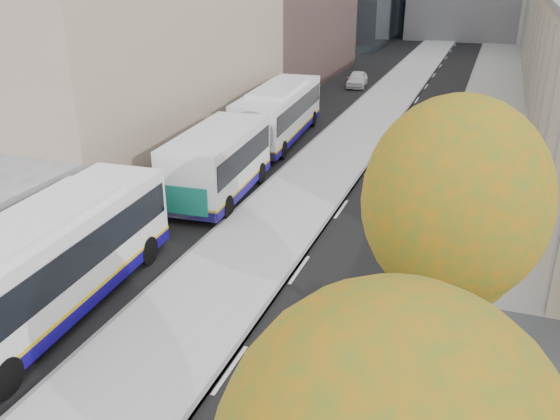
% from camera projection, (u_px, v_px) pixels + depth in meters
% --- Properties ---
extents(bus_platform, '(4.25, 150.00, 0.15)m').
position_uv_depth(bus_platform, '(351.00, 139.00, 36.66)').
color(bus_platform, '#B1B1B1').
rests_on(bus_platform, ground).
extents(sidewalk, '(4.75, 150.00, 0.08)m').
position_uv_depth(sidewalk, '(486.00, 153.00, 34.16)').
color(sidewalk, gray).
rests_on(sidewalk, ground).
extents(bus_shelter, '(1.90, 4.40, 2.53)m').
position_uv_depth(bus_shelter, '(536.00, 391.00, 12.00)').
color(bus_shelter, '#383A3F').
rests_on(bus_shelter, sidewalk).
extents(tree_c, '(4.20, 4.20, 7.28)m').
position_uv_depth(tree_c, '(455.00, 202.00, 13.24)').
color(tree_c, '#321C17').
rests_on(tree_c, sidewalk).
extents(bus_far, '(3.97, 19.03, 3.15)m').
position_uv_depth(bus_far, '(257.00, 130.00, 32.32)').
color(bus_far, white).
rests_on(bus_far, ground).
extents(distant_car, '(2.00, 4.10, 1.35)m').
position_uv_depth(distant_car, '(357.00, 79.00, 52.07)').
color(distant_car, white).
rests_on(distant_car, ground).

